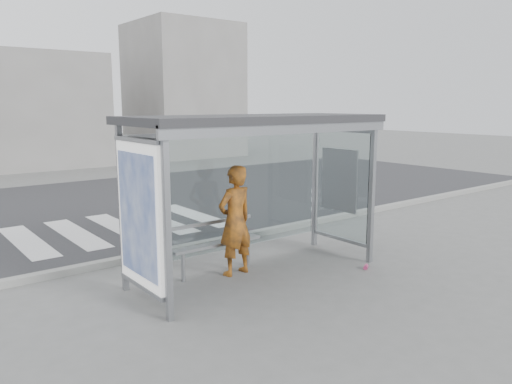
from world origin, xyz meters
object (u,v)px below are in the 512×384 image
person (235,221)px  soda_can (366,267)px  bus_shelter (236,157)px  bench (216,243)px

person → soda_can: (1.91, -1.18, -0.88)m
bus_shelter → soda_can: bus_shelter is taller
person → soda_can: 2.41m
bus_shelter → person: size_ratio=2.33×
bus_shelter → soda_can: bearing=-25.8°
person → bench: person is taller
bus_shelter → bench: bearing=104.1°
bench → bus_shelter: bearing=-75.9°
bus_shelter → soda_can: 2.97m
bus_shelter → bench: (-0.11, 0.44, -1.47)m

